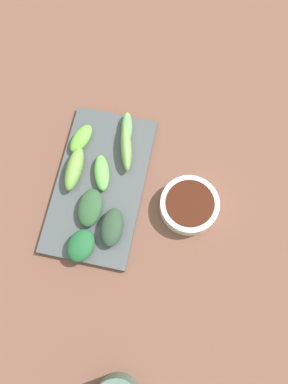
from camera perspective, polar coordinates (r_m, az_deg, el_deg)
The scene contains 11 objects.
tabletop at distance 0.75m, azimuth -1.91°, elevation -1.53°, with size 2.10×2.10×0.02m, color brown.
sauce_bowl at distance 0.72m, azimuth 6.71°, elevation -1.94°, with size 0.11×0.11×0.03m.
serving_plate at distance 0.75m, azimuth -6.49°, elevation 1.08°, with size 0.17×0.30×0.01m, color #494D50.
broccoli_leafy_0 at distance 0.70m, azimuth -4.77°, elevation -5.24°, with size 0.04×0.07×0.03m, color #2C4530.
broccoli_stalk_1 at distance 0.77m, azimuth -2.56°, elevation 9.40°, with size 0.02×0.07×0.02m, color #6BB45A.
broccoli_leafy_2 at distance 0.70m, azimuth -9.32°, elevation -7.82°, with size 0.05×0.06×0.03m, color #205D30.
broccoli_leafy_3 at distance 0.72m, azimuth -7.97°, elevation -2.32°, with size 0.05×0.07×0.02m, color #2E5330.
broccoli_stalk_4 at distance 0.74m, azimuth -10.26°, elevation 3.41°, with size 0.03×0.09×0.03m, color #71A444.
broccoli_stalk_5 at distance 0.74m, azimuth -6.26°, elevation 2.84°, with size 0.03×0.07×0.02m, color #66B34E.
broccoli_stalk_6 at distance 0.77m, azimuth -9.28°, elevation 7.79°, with size 0.03×0.06×0.02m, color #69BB3D.
broccoli_stalk_7 at distance 0.75m, azimuth -2.66°, elevation 6.67°, with size 0.02×0.10×0.03m, color #73A052.
Camera 1 is at (-0.06, 0.19, 0.73)m, focal length 36.09 mm.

